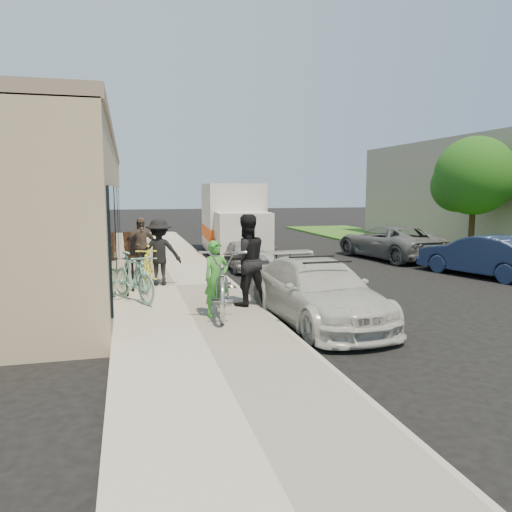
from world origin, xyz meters
TOP-DOWN VIEW (x-y plane):
  - ground at (0.00, 0.00)m, footprint 120.00×120.00m
  - sidewalk at (-2.00, 3.00)m, footprint 3.00×34.00m
  - curb at (-0.45, 3.00)m, footprint 0.12×34.00m
  - storefront at (-5.24, 7.99)m, footprint 3.60×20.00m
  - bike_rack at (-3.16, 2.19)m, footprint 0.19×0.60m
  - sandwich_board at (-2.94, 8.19)m, footprint 0.78×0.79m
  - sedan_white at (0.46, -0.82)m, footprint 2.00×4.39m
  - sedan_silver at (0.56, 5.99)m, footprint 1.19×2.88m
  - moving_truck at (1.07, 10.03)m, footprint 2.56×5.98m
  - far_car_blue at (7.27, 2.89)m, footprint 2.45×4.09m
  - far_car_gray at (6.56, 7.19)m, footprint 2.89×4.96m
  - median_tree at (9.65, 6.54)m, footprint 2.97×2.97m
  - tandem_bike at (-1.34, -0.18)m, footprint 1.35×2.70m
  - woman_rider at (-1.52, -0.43)m, footprint 0.64×0.53m
  - man_standing at (-0.74, 0.35)m, footprint 1.05×0.87m
  - cruiser_bike_a at (-3.08, 1.33)m, footprint 1.30×1.86m
  - cruiser_bike_b at (-2.85, 2.74)m, footprint 0.83×1.67m
  - cruiser_bike_c at (-2.71, 2.76)m, footprint 0.73×1.84m
  - bystander_a at (-2.39, 3.17)m, footprint 1.17×0.74m
  - bystander_b at (-2.81, 4.98)m, footprint 1.04×0.58m

SIDE VIEW (x-z plane):
  - ground at x=0.00m, z-range 0.00..0.00m
  - curb at x=-0.45m, z-range 0.00..0.13m
  - sidewalk at x=-2.00m, z-range 0.00..0.15m
  - sedan_silver at x=0.56m, z-range 0.00..0.98m
  - cruiser_bike_b at x=-2.85m, z-range 0.15..0.99m
  - sedan_white at x=0.46m, z-range -0.02..1.27m
  - far_car_blue at x=7.27m, z-range 0.00..1.27m
  - far_car_gray at x=6.56m, z-range 0.00..1.30m
  - sandwich_board at x=-2.94m, z-range 0.16..1.15m
  - bike_rack at x=-3.16m, z-range 0.24..1.11m
  - cruiser_bike_c at x=-2.71m, z-range 0.15..1.23m
  - cruiser_bike_a at x=-3.08m, z-range 0.15..1.25m
  - tandem_bike at x=-1.34m, z-range 0.15..1.50m
  - woman_rider at x=-1.52m, z-range 0.15..1.65m
  - bystander_b at x=-2.81m, z-range 0.15..1.83m
  - bystander_a at x=-2.39m, z-range 0.15..1.89m
  - man_standing at x=-0.74m, z-range 0.15..2.12m
  - moving_truck at x=1.07m, z-range -0.16..2.71m
  - storefront at x=-5.24m, z-range 0.01..4.24m
  - median_tree at x=9.65m, z-range 0.76..5.31m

